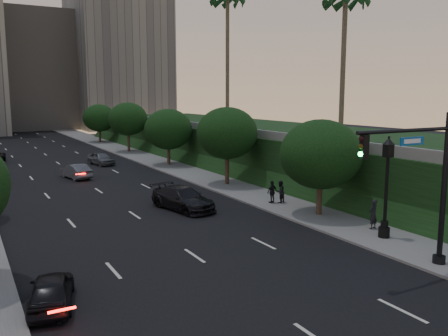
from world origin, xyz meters
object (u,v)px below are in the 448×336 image
sedan_mid_left (76,171)px  sedan_far_right (101,159)px  sedan_near_right (183,198)px  pedestrian_a (373,214)px  traffic_signal_mast (428,190)px  pedestrian_b (280,192)px  sedan_near_left (51,290)px  pedestrian_c (272,192)px  street_lamp (386,192)px

sedan_mid_left → sedan_far_right: sedan_far_right is taller
sedan_near_right → pedestrian_a: 12.43m
traffic_signal_mast → sedan_mid_left: bearing=105.0°
pedestrian_a → pedestrian_b: pedestrian_a is taller
sedan_near_left → pedestrian_c: bearing=-136.1°
street_lamp → sedan_near_right: size_ratio=1.04×
pedestrian_a → pedestrian_b: size_ratio=1.09×
traffic_signal_mast → street_lamp: bearing=63.8°
sedan_near_right → pedestrian_b: (6.64, -2.01, 0.16)m
sedan_near_left → pedestrian_c: pedestrian_c is taller
sedan_far_right → pedestrian_a: pedestrian_a is taller
pedestrian_a → pedestrian_c: bearing=-92.5°
sedan_near_left → pedestrian_b: pedestrian_b is taller
pedestrian_c → sedan_mid_left: bearing=-72.9°
sedan_far_right → pedestrian_c: 25.83m
street_lamp → pedestrian_b: size_ratio=3.56×
sedan_mid_left → sedan_near_right: sedan_near_right is taller
street_lamp → pedestrian_c: (-0.56, 9.69, -1.69)m
sedan_far_right → pedestrian_b: (6.04, -25.46, 0.22)m
sedan_mid_left → sedan_near_left: bearing=64.7°
street_lamp → sedan_far_right: size_ratio=1.33×
traffic_signal_mast → sedan_near_left: (-15.07, 4.21, -3.03)m
street_lamp → pedestrian_a: 2.30m
sedan_mid_left → sedan_far_right: size_ratio=1.00×
sedan_near_left → sedan_mid_left: (6.63, 27.23, 0.05)m
traffic_signal_mast → sedan_near_left: 15.94m
pedestrian_b → pedestrian_c: pedestrian_c is taller
sedan_near_right → pedestrian_a: bearing=-66.1°
street_lamp → traffic_signal_mast: bearing=-116.2°
pedestrian_b → traffic_signal_mast: bearing=62.9°
sedan_far_right → pedestrian_b: size_ratio=2.67×
street_lamp → sedan_near_left: size_ratio=1.48×
sedan_near_right → pedestrian_c: size_ratio=3.40×
sedan_mid_left → pedestrian_b: 20.72m
pedestrian_a → street_lamp: bearing=53.4°
sedan_near_left → pedestrian_a: bearing=-161.9°
sedan_near_left → street_lamp: bearing=-166.7°
traffic_signal_mast → sedan_near_right: bearing=106.8°
traffic_signal_mast → sedan_mid_left: traffic_signal_mast is taller
sedan_near_right → traffic_signal_mast: bearing=-85.7°
sedan_near_right → pedestrian_a: (7.39, -10.00, 0.23)m
street_lamp → sedan_near_right: street_lamp is taller
sedan_far_right → pedestrian_a: size_ratio=2.45×
sedan_far_right → pedestrian_a: bearing=-90.2°
traffic_signal_mast → sedan_mid_left: 32.69m
pedestrian_b → pedestrian_c: size_ratio=1.00×
pedestrian_a → pedestrian_b: bearing=-95.9°
pedestrian_c → sedan_near_right: bearing=-28.3°
traffic_signal_mast → pedestrian_a: traffic_signal_mast is taller
pedestrian_b → sedan_mid_left: bearing=-78.7°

